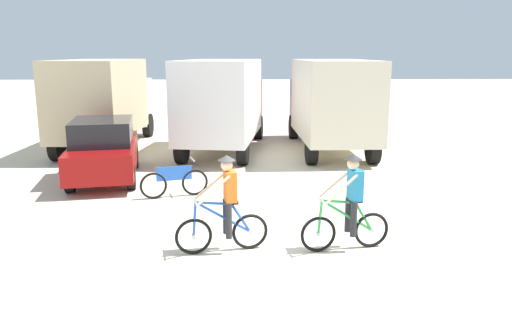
{
  "coord_description": "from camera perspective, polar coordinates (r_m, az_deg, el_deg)",
  "views": [
    {
      "loc": [
        -0.15,
        -8.23,
        3.6
      ],
      "look_at": [
        0.16,
        3.24,
        1.1
      ],
      "focal_mm": 34.66,
      "sensor_mm": 36.0,
      "label": 1
    }
  ],
  "objects": [
    {
      "name": "box_truck_avon_van",
      "position": [
        18.27,
        -3.8,
        6.85
      ],
      "size": [
        3.2,
        6.99,
        3.35
      ],
      "color": "white",
      "rests_on": "ground"
    },
    {
      "name": "box_truck_cream_rv",
      "position": [
        18.45,
        8.58,
        6.79
      ],
      "size": [
        2.5,
        6.79,
        3.35
      ],
      "color": "beige",
      "rests_on": "ground"
    },
    {
      "name": "ground_plane",
      "position": [
        8.98,
        -0.48,
        -11.33
      ],
      "size": [
        120.0,
        120.0,
        0.0
      ],
      "primitive_type": "plane",
      "color": "beige"
    },
    {
      "name": "bicycle_spare",
      "position": [
        12.68,
        -9.38,
        -2.5
      ],
      "size": [
        1.67,
        0.66,
        0.97
      ],
      "color": "black",
      "rests_on": "ground"
    },
    {
      "name": "cyclist_cowboy_hat",
      "position": [
        9.26,
        10.71,
        -5.22
      ],
      "size": [
        1.71,
        0.55,
        1.82
      ],
      "color": "black",
      "rests_on": "ground"
    },
    {
      "name": "sedan_parked",
      "position": [
        14.82,
        -17.15,
        1.17
      ],
      "size": [
        2.47,
        4.44,
        1.76
      ],
      "color": "maroon",
      "rests_on": "ground"
    },
    {
      "name": "box_truck_tan_camper",
      "position": [
        19.61,
        -17.1,
        6.71
      ],
      "size": [
        2.5,
        6.79,
        3.35
      ],
      "color": "#CCB78E",
      "rests_on": "ground"
    },
    {
      "name": "supply_crate",
      "position": [
        14.78,
        -16.41,
        -1.52
      ],
      "size": [
        0.88,
        0.86,
        0.4
      ],
      "primitive_type": "cube",
      "rotation": [
        0.0,
        0.0,
        1.01
      ],
      "color": "#4C5199",
      "rests_on": "ground"
    },
    {
      "name": "cyclist_orange_shirt",
      "position": [
        9.03,
        -3.6,
        -5.49
      ],
      "size": [
        1.7,
        0.58,
        1.82
      ],
      "color": "black",
      "rests_on": "ground"
    }
  ]
}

